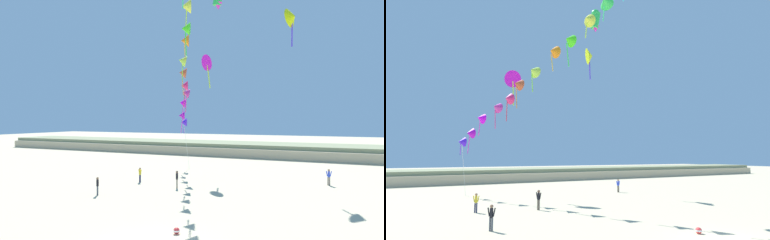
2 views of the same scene
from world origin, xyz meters
TOP-DOWN VIEW (x-y plane):
  - dune_ridge at (0.00, 44.93)m, footprint 120.00×11.42m
  - person_near_left at (-5.51, 13.55)m, footprint 0.35×0.53m
  - person_near_right at (-10.26, 14.64)m, footprint 0.51×0.27m
  - person_mid_center at (-10.27, 8.18)m, footprint 0.47×0.39m
  - person_far_left at (7.24, 20.87)m, footprint 0.55×0.21m
  - kite_banner_string at (-3.46, 10.78)m, footprint 15.08×30.84m
  - large_kite_low_lead at (-5.73, 22.05)m, footprint 2.18×1.91m
  - large_kite_high_solo at (3.69, 21.48)m, footprint 1.56×2.23m
  - beach_ball at (0.20, 2.33)m, footprint 0.36×0.36m

SIDE VIEW (x-z plane):
  - beach_ball at x=0.20m, z-range 0.00..0.36m
  - person_near_right at x=-10.26m, z-range 0.12..1.61m
  - person_mid_center at x=-10.27m, z-range 0.12..1.66m
  - person_far_left at x=7.24m, z-range 0.12..1.70m
  - person_near_left at x=-5.51m, z-range 0.13..1.75m
  - dune_ridge at x=0.00m, z-range -0.01..2.14m
  - large_kite_low_lead at x=-5.73m, z-range 10.96..14.95m
  - kite_banner_string at x=-3.46m, z-range 2.56..27.13m
  - large_kite_high_solo at x=3.69m, z-range 14.81..18.91m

